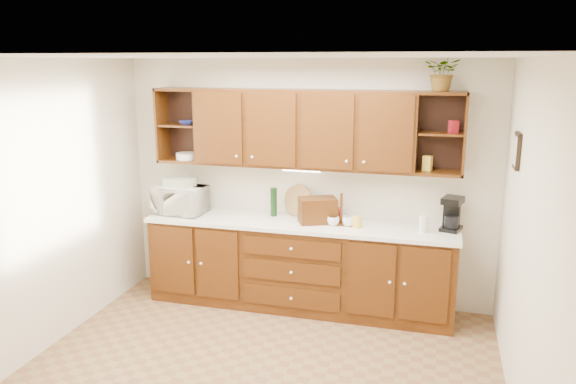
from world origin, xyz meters
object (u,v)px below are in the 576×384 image
Objects in this scene: bread_box at (318,210)px; potted_plant at (443,72)px; coffee_maker at (452,214)px; microwave at (180,200)px.

bread_box is 1.83m from potted_plant.
coffee_maker is 0.92× the size of potted_plant.
microwave is at bearing 156.30° from bread_box.
coffee_maker is at bearing 6.73° from microwave.
microwave is at bearing -177.87° from potted_plant.
potted_plant is at bearing -21.37° from bread_box.
microwave is 1.62× the size of coffee_maker.
coffee_maker is at bearing -20.35° from bread_box.
microwave is 2.87m from coffee_maker.
microwave is 1.53m from bread_box.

